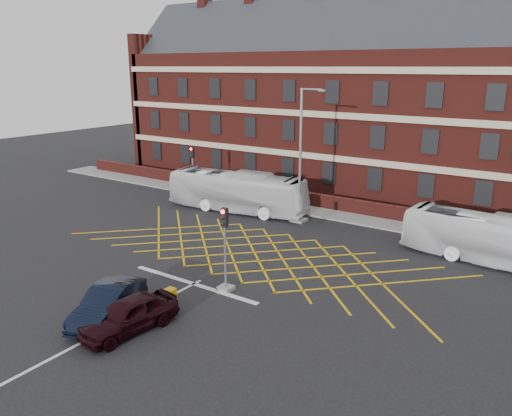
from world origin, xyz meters
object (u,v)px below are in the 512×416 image
Objects in this scene: bus_left at (237,192)px; traffic_light_near at (225,257)px; direction_signs at (202,177)px; utility_cabinet at (171,297)px; car_maroon at (129,315)px; traffic_light_far at (193,176)px; car_navy at (108,303)px; street_lamp at (301,177)px; bus_right at (495,240)px.

bus_left is 14.18m from traffic_light_near.
utility_cabinet is at bearing -53.70° from direction_signs.
traffic_light_far is at bearing 132.40° from car_maroon.
utility_cabinet is (12.60, -16.01, -1.35)m from traffic_light_far.
car_maroon is (1.54, -0.20, -0.00)m from car_navy.
street_lamp reaches higher than car_maroon.
bus_left is at bearing 120.25° from car_maroon.
street_lamp is at bearing 103.57° from car_maroon.
street_lamp reaches higher than car_navy.
utility_cabinet is (6.82, -14.49, -1.12)m from bus_left.
bus_left is at bearing 115.22° from utility_cabinet.
street_lamp is at bearing 90.85° from bus_right.
bus_left reaches higher than utility_cabinet.
street_lamp reaches higher than utility_cabinet.
bus_left reaches higher than bus_right.
traffic_light_near is 12.47m from street_lamp.
traffic_light_far is at bearing 68.64° from bus_left.
traffic_light_far is at bearing 100.91° from car_navy.
car_navy is at bearing 146.54° from bus_right.
traffic_light_far is (-13.72, 13.26, 0.00)m from traffic_light_near.
direction_signs is (-0.39, 1.68, -0.39)m from traffic_light_far.
car_navy is 23.31m from direction_signs.
bus_right is 20.22m from car_maroon.
bus_right is 15.35m from traffic_light_near.
car_maroon is 1.02× the size of traffic_light_near.
car_maroon reaches higher than utility_cabinet.
traffic_light_far is at bearing 174.04° from street_lamp.
car_navy is at bearing -58.70° from traffic_light_far.
traffic_light_far is 1.77m from direction_signs.
car_navy is 1.04× the size of car_maroon.
car_navy is at bearing -118.29° from utility_cabinet.
bus_left reaches higher than car_navy.
traffic_light_far is at bearing 89.71° from bus_right.
utility_cabinet is at bearing 145.06° from bus_right.
traffic_light_far is at bearing 128.20° from utility_cabinet.
street_lamp is (-0.15, 17.35, 2.51)m from car_navy.
car_navy is at bearing -60.02° from direction_signs.
utility_cabinet is (1.50, -14.85, -2.84)m from street_lamp.
street_lamp is (-2.62, 12.10, 1.50)m from traffic_light_near.
car_navy is 0.49× the size of street_lamp.
traffic_light_near reaches higher than car_maroon.
traffic_light_near is at bearing 88.40° from car_maroon.
traffic_light_near is at bearing 44.42° from car_navy.
direction_signs is at bearing 126.30° from utility_cabinet.
street_lamp is 11.23× the size of utility_cabinet.
traffic_light_far reaches higher than utility_cabinet.
direction_signs is at bearing 130.94° from car_maroon.
traffic_light_far is at bearing -76.80° from direction_signs.
street_lamp is at bearing 95.77° from utility_cabinet.
utility_cabinet is at bearing -84.23° from street_lamp.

